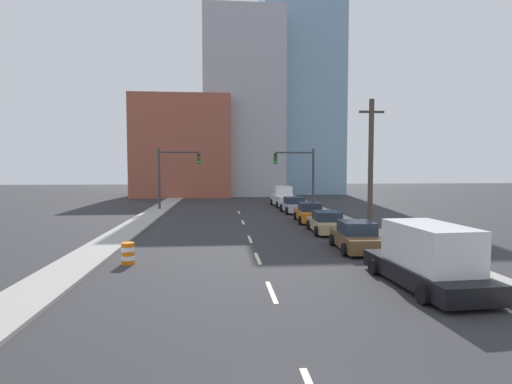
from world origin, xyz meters
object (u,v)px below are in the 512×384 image
sedan_silver (294,205)px  pickup_truck_white (284,198)px  traffic_signal_right (302,170)px  traffic_barrel (128,253)px  box_truck_black (427,258)px  utility_pole_right_mid (371,165)px  traffic_signal_left (171,170)px  sedan_brown (357,237)px  sedan_tan (327,223)px  sedan_orange (310,213)px

sedan_silver → pickup_truck_white: pickup_truck_white is taller
traffic_signal_right → traffic_barrel: traffic_signal_right is taller
traffic_signal_right → box_truck_black: bearing=-92.3°
traffic_signal_right → pickup_truck_white: size_ratio=1.01×
utility_pole_right_mid → box_truck_black: size_ratio=1.49×
pickup_truck_white → box_truck_black: bearing=-91.3°
box_truck_black → traffic_signal_left: bearing=110.8°
sedan_brown → sedan_tan: 5.66m
sedan_tan → sedan_silver: 11.64m
sedan_brown → sedan_orange: sedan_orange is taller
sedan_silver → sedan_tan: bearing=-92.3°
traffic_signal_left → box_truck_black: size_ratio=1.08×
box_truck_black → sedan_orange: bearing=87.7°
traffic_signal_right → traffic_barrel: size_ratio=6.51×
utility_pole_right_mid → traffic_barrel: 15.71m
box_truck_black → sedan_brown: (-0.31, 6.42, -0.38)m
traffic_signal_right → utility_pole_right_mid: size_ratio=0.73×
sedan_orange → sedan_silver: (-0.04, 6.40, -0.00)m
pickup_truck_white → traffic_barrel: bearing=-114.8°
sedan_tan → sedan_silver: (-0.00, 11.64, 0.05)m
sedan_tan → sedan_orange: (0.04, 5.24, 0.05)m
sedan_brown → utility_pole_right_mid: bearing=65.5°
sedan_tan → pickup_truck_white: size_ratio=0.73×
utility_pole_right_mid → pickup_truck_white: utility_pole_right_mid is taller
sedan_tan → pickup_truck_white: (0.07, 18.19, 0.25)m
sedan_orange → box_truck_black: bearing=-85.7°
sedan_silver → pickup_truck_white: size_ratio=0.73×
traffic_signal_left → sedan_tan: size_ratio=1.38×
sedan_brown → sedan_orange: 10.90m
traffic_signal_left → sedan_tan: bearing=-52.1°
traffic_barrel → pickup_truck_white: bearing=66.9°
box_truck_black → sedan_silver: size_ratio=1.28×
box_truck_black → sedan_orange: 17.33m
traffic_signal_right → sedan_tan: 15.59m
sedan_brown → sedan_silver: bearing=93.1°
traffic_signal_left → box_truck_black: (12.13, -27.24, -2.95)m
traffic_signal_left → sedan_tan: (11.81, -15.15, -3.37)m
box_truck_black → pickup_truck_white: size_ratio=0.94×
utility_pole_right_mid → sedan_tan: size_ratio=1.91×
traffic_signal_left → utility_pole_right_mid: (14.42, -15.84, 0.38)m
sedan_orange → pickup_truck_white: size_ratio=0.77×
utility_pole_right_mid → traffic_barrel: size_ratio=8.98×
utility_pole_right_mid → traffic_barrel: (-13.54, -6.94, -3.91)m
traffic_signal_left → sedan_silver: (11.80, -3.51, -3.32)m
traffic_signal_left → sedan_orange: size_ratio=1.32×
sedan_tan → traffic_signal_right: bearing=86.7°
traffic_signal_left → sedan_orange: traffic_signal_left is taller
sedan_brown → sedan_silver: (-0.02, 17.30, 0.01)m
box_truck_black → sedan_tan: box_truck_black is taller
box_truck_black → sedan_brown: bearing=89.5°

